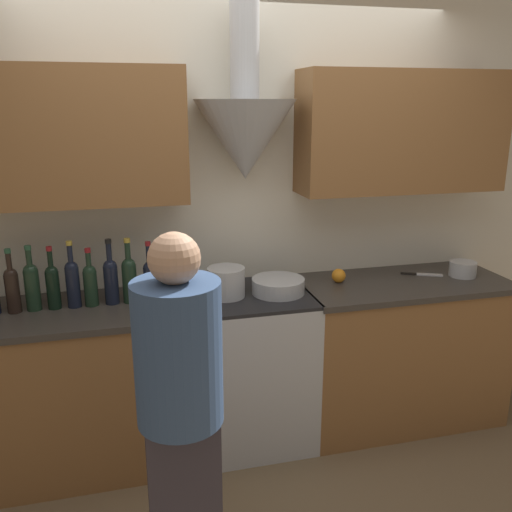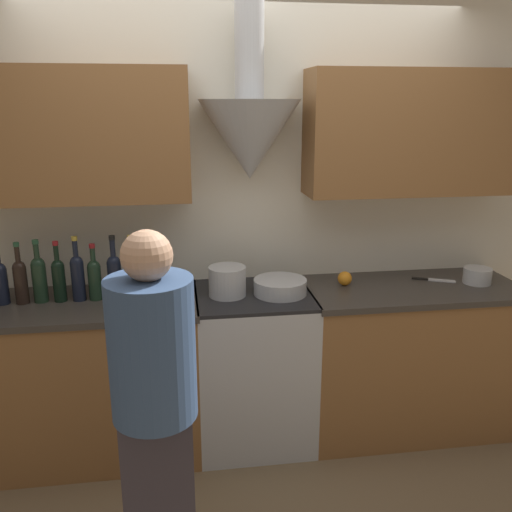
% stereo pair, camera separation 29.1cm
% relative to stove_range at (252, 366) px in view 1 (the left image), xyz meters
% --- Properties ---
extents(ground_plane, '(12.00, 12.00, 0.00)m').
position_rel_stove_range_xyz_m(ground_plane, '(0.00, -0.30, -0.47)').
color(ground_plane, brown).
extents(wall_back, '(8.40, 0.56, 2.60)m').
position_rel_stove_range_xyz_m(wall_back, '(0.01, 0.27, 1.01)').
color(wall_back, silver).
rests_on(wall_back, ground_plane).
extents(counter_left, '(1.23, 0.62, 0.92)m').
position_rel_stove_range_xyz_m(counter_left, '(-0.93, -0.00, -0.00)').
color(counter_left, brown).
rests_on(counter_left, ground_plane).
extents(counter_right, '(1.28, 0.62, 0.92)m').
position_rel_stove_range_xyz_m(counter_right, '(0.96, -0.00, -0.00)').
color(counter_right, brown).
rests_on(counter_right, ground_plane).
extents(stove_range, '(0.66, 0.60, 0.92)m').
position_rel_stove_range_xyz_m(stove_range, '(0.00, 0.00, 0.00)').
color(stove_range, '#B7BABC').
rests_on(stove_range, ground_plane).
extents(wine_bottle_2, '(0.07, 0.07, 0.34)m').
position_rel_stove_range_xyz_m(wine_bottle_2, '(-1.25, 0.03, 0.59)').
color(wine_bottle_2, black).
rests_on(wine_bottle_2, counter_left).
extents(wine_bottle_3, '(0.08, 0.08, 0.35)m').
position_rel_stove_range_xyz_m(wine_bottle_3, '(-1.16, 0.04, 0.60)').
color(wine_bottle_3, black).
rests_on(wine_bottle_3, counter_left).
extents(wine_bottle_4, '(0.07, 0.07, 0.34)m').
position_rel_stove_range_xyz_m(wine_bottle_4, '(-1.06, 0.04, 0.59)').
color(wine_bottle_4, black).
rests_on(wine_bottle_4, counter_left).
extents(wine_bottle_5, '(0.07, 0.07, 0.36)m').
position_rel_stove_range_xyz_m(wine_bottle_5, '(-0.96, 0.03, 0.60)').
color(wine_bottle_5, black).
rests_on(wine_bottle_5, counter_left).
extents(wine_bottle_6, '(0.07, 0.07, 0.32)m').
position_rel_stove_range_xyz_m(wine_bottle_6, '(-0.87, 0.03, 0.58)').
color(wine_bottle_6, black).
rests_on(wine_bottle_6, counter_left).
extents(wine_bottle_7, '(0.08, 0.08, 0.36)m').
position_rel_stove_range_xyz_m(wine_bottle_7, '(-0.76, 0.04, 0.60)').
color(wine_bottle_7, black).
rests_on(wine_bottle_7, counter_left).
extents(wine_bottle_8, '(0.08, 0.08, 0.36)m').
position_rel_stove_range_xyz_m(wine_bottle_8, '(-0.67, 0.03, 0.60)').
color(wine_bottle_8, black).
rests_on(wine_bottle_8, counter_left).
extents(wine_bottle_9, '(0.07, 0.07, 0.33)m').
position_rel_stove_range_xyz_m(wine_bottle_9, '(-0.56, 0.03, 0.58)').
color(wine_bottle_9, black).
rests_on(wine_bottle_9, counter_left).
extents(stock_pot, '(0.21, 0.21, 0.17)m').
position_rel_stove_range_xyz_m(stock_pot, '(-0.15, -0.01, 0.54)').
color(stock_pot, '#B7BABC').
rests_on(stock_pot, stove_range).
extents(mixing_bowl, '(0.30, 0.30, 0.09)m').
position_rel_stove_range_xyz_m(mixing_bowl, '(0.15, -0.03, 0.50)').
color(mixing_bowl, '#B7BABC').
rests_on(mixing_bowl, stove_range).
extents(orange_fruit, '(0.08, 0.08, 0.08)m').
position_rel_stove_range_xyz_m(orange_fruit, '(0.56, 0.07, 0.50)').
color(orange_fruit, orange).
rests_on(orange_fruit, counter_right).
extents(saucepan, '(0.16, 0.16, 0.09)m').
position_rel_stove_range_xyz_m(saucepan, '(1.35, -0.01, 0.50)').
color(saucepan, '#B7BABC').
rests_on(saucepan, counter_right).
extents(chefs_knife, '(0.24, 0.13, 0.01)m').
position_rel_stove_range_xyz_m(chefs_knife, '(1.12, 0.07, 0.46)').
color(chefs_knife, silver).
rests_on(chefs_knife, counter_right).
extents(person_foreground_left, '(0.32, 0.32, 1.54)m').
position_rel_stove_range_xyz_m(person_foreground_left, '(-0.52, -1.00, 0.38)').
color(person_foreground_left, '#38333D').
rests_on(person_foreground_left, ground_plane).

